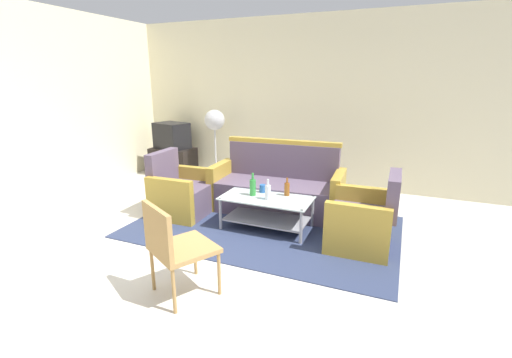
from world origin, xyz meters
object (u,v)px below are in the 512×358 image
object	(u,v)px
wicker_chair	(174,243)
television	(172,136)
bottle_brown	(287,189)
coffee_table	(267,208)
bottle_clear	(268,192)
pedestal_fan	(215,124)
armchair_left	(181,194)
tv_stand	(174,161)
armchair_right	(363,222)
couch	(277,189)
cup	(263,188)
bottle_green	(253,187)

from	to	relation	value
wicker_chair	television	bearing A→B (deg)	154.50
bottle_brown	television	distance (m)	3.18
coffee_table	wicker_chair	bearing A→B (deg)	-96.94
coffee_table	bottle_clear	bearing A→B (deg)	-62.48
bottle_brown	television	bearing A→B (deg)	151.30
bottle_brown	television	world-z (taller)	television
pedestal_fan	wicker_chair	xyz separation A→B (m)	(1.48, -3.35, -0.52)
armchair_left	bottle_brown	world-z (taller)	armchair_left
television	wicker_chair	world-z (taller)	television
tv_stand	armchair_right	bearing A→B (deg)	-24.68
armchair_left	wicker_chair	world-z (taller)	armchair_left
couch	tv_stand	bearing A→B (deg)	-25.59
couch	wicker_chair	size ratio (longest dim) A/B	2.18
couch	bottle_brown	size ratio (longest dim) A/B	8.05
armchair_left	couch	bearing A→B (deg)	116.63
bottle_brown	pedestal_fan	bearing A→B (deg)	140.12
cup	bottle_green	bearing A→B (deg)	-112.67
bottle_clear	pedestal_fan	xyz separation A→B (m)	(-1.71, 1.80, 0.51)
television	pedestal_fan	distance (m)	0.94
coffee_table	couch	bearing A→B (deg)	98.50
bottle_clear	pedestal_fan	bearing A→B (deg)	133.65
tv_stand	wicker_chair	bearing A→B (deg)	-54.22
couch	television	xyz separation A→B (m)	(-2.48, 1.04, 0.44)
armchair_right	pedestal_fan	world-z (taller)	pedestal_fan
cup	couch	bearing A→B (deg)	86.81
couch	cup	world-z (taller)	couch
armchair_left	bottle_green	xyz separation A→B (m)	(1.07, -0.01, 0.23)
coffee_table	bottle_clear	world-z (taller)	bottle_clear
couch	cup	distance (m)	0.50
bottle_brown	couch	bearing A→B (deg)	121.77
television	wicker_chair	distance (m)	4.08
armchair_left	wicker_chair	distance (m)	1.96
tv_stand	armchair_left	bearing A→B (deg)	-51.56
bottle_green	tv_stand	distance (m)	2.93
armchair_right	tv_stand	xyz separation A→B (m)	(-3.73, 1.71, -0.03)
couch	wicker_chair	world-z (taller)	couch
television	pedestal_fan	size ratio (longest dim) A/B	0.55
bottle_brown	cup	distance (m)	0.33
couch	bottle_clear	bearing A→B (deg)	97.77
television	cup	bearing A→B (deg)	162.79
couch	armchair_left	distance (m)	1.32
cup	wicker_chair	world-z (taller)	wicker_chair
bottle_brown	cup	bearing A→B (deg)	179.70
bottle_brown	tv_stand	distance (m)	3.18
cup	television	distance (m)	2.90
bottle_green	armchair_right	bearing A→B (deg)	-1.56
couch	coffee_table	size ratio (longest dim) A/B	1.67
bottle_brown	cup	xyz separation A→B (m)	(-0.32, 0.00, -0.04)
tv_stand	television	xyz separation A→B (m)	(0.00, 0.00, 0.50)
bottle_green	tv_stand	bearing A→B (deg)	144.93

